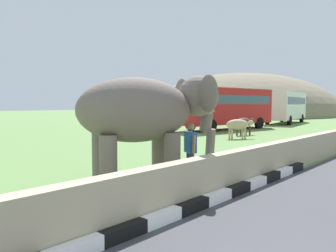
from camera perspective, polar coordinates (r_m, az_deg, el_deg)
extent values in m
cube|color=white|center=(5.12, -15.94, -20.07)|extent=(0.90, 0.20, 0.24)
cube|color=black|center=(5.60, -7.73, -17.78)|extent=(0.90, 0.20, 0.24)
cube|color=white|center=(6.18, -1.11, -15.63)|extent=(0.90, 0.20, 0.24)
cube|color=black|center=(6.83, 4.21, -13.73)|extent=(0.90, 0.20, 0.24)
cube|color=white|center=(7.54, 8.50, -12.08)|extent=(0.90, 0.20, 0.24)
cube|color=black|center=(8.28, 12.00, -10.68)|extent=(0.90, 0.20, 0.24)
cube|color=white|center=(9.05, 14.90, -9.47)|extent=(0.90, 0.20, 0.24)
cube|color=black|center=(9.84, 17.31, -8.44)|extent=(0.90, 0.20, 0.24)
cube|color=white|center=(10.65, 19.36, -7.56)|extent=(0.90, 0.20, 0.24)
cube|color=black|center=(11.47, 21.10, -6.79)|extent=(0.90, 0.20, 0.24)
cube|color=tan|center=(6.99, 2.76, -10.10)|extent=(28.00, 0.36, 1.00)
cylinder|color=#6F6059|center=(9.51, -1.50, -5.04)|extent=(0.44, 0.44, 1.43)
cylinder|color=#6F6059|center=(8.70, 0.74, -5.87)|extent=(0.44, 0.44, 1.43)
cylinder|color=#6F6059|center=(9.02, -11.61, -5.60)|extent=(0.44, 0.44, 1.43)
cylinder|color=#6F6059|center=(8.16, -10.29, -6.58)|extent=(0.44, 0.44, 1.43)
ellipsoid|color=#6F6059|center=(8.69, -5.60, 2.79)|extent=(3.48, 2.74, 1.70)
sphere|color=#6F6059|center=(9.43, 5.29, 5.19)|extent=(1.16, 1.16, 1.16)
ellipsoid|color=#D84C8C|center=(9.58, 6.82, 6.06)|extent=(0.59, 0.73, 0.44)
ellipsoid|color=#6F6059|center=(10.06, 2.41, 5.40)|extent=(0.59, 0.92, 1.00)
ellipsoid|color=#6F6059|center=(8.69, 6.94, 5.63)|extent=(0.59, 0.92, 1.00)
cylinder|color=#6F6059|center=(9.58, 6.79, 1.87)|extent=(0.54, 0.65, 1.00)
cylinder|color=#6F6059|center=(9.70, 7.34, -2.85)|extent=(0.38, 0.42, 0.82)
cone|color=beige|center=(9.79, 5.67, 2.50)|extent=(0.36, 0.57, 0.22)
cone|color=beige|center=(9.31, 7.36, 2.43)|extent=(0.36, 0.57, 0.22)
cylinder|color=navy|center=(9.49, 3.65, -6.94)|extent=(0.15, 0.15, 0.82)
cylinder|color=navy|center=(9.31, 4.09, -7.15)|extent=(0.15, 0.15, 0.82)
cube|color=#1E59B2|center=(9.29, 3.89, -2.80)|extent=(0.41, 0.47, 0.58)
cylinder|color=#9E7251|center=(9.54, 3.32, -2.80)|extent=(0.13, 0.14, 0.52)
cylinder|color=#9E7251|center=(9.06, 4.48, -3.16)|extent=(0.16, 0.19, 0.53)
sphere|color=#9E7251|center=(9.25, 3.90, -0.16)|extent=(0.23, 0.23, 0.23)
cube|color=#B21E1E|center=(28.70, 10.07, 3.39)|extent=(9.92, 3.95, 3.00)
cube|color=#3F5160|center=(28.70, 10.08, 4.47)|extent=(9.16, 3.88, 0.76)
cylinder|color=black|center=(31.85, 12.10, 0.70)|extent=(1.03, 0.45, 1.00)
cylinder|color=black|center=(30.47, 15.48, 0.51)|extent=(1.03, 0.45, 1.00)
cylinder|color=black|center=(27.32, 3.97, 0.28)|extent=(1.03, 0.45, 1.00)
cylinder|color=black|center=(25.69, 7.47, 0.03)|extent=(1.03, 0.45, 1.00)
cube|color=silver|center=(39.72, 19.67, 3.33)|extent=(9.75, 3.92, 3.00)
cube|color=#3F5160|center=(39.73, 19.69, 4.11)|extent=(9.00, 3.84, 0.76)
cylinder|color=black|center=(42.98, 19.08, 1.36)|extent=(1.03, 0.45, 1.00)
cylinder|color=black|center=(42.47, 22.09, 1.26)|extent=(1.03, 0.45, 1.00)
cylinder|color=black|center=(37.13, 16.79, 1.05)|extent=(1.03, 0.45, 1.00)
cylinder|color=black|center=(36.55, 20.25, 0.94)|extent=(1.03, 0.45, 1.00)
cylinder|color=#473323|center=(24.11, 13.32, -0.70)|extent=(0.12, 0.12, 0.65)
cylinder|color=#473323|center=(23.87, 13.96, -0.76)|extent=(0.12, 0.12, 0.65)
cylinder|color=#473323|center=(23.45, 11.85, -0.81)|extent=(0.12, 0.12, 0.65)
cylinder|color=#473323|center=(23.21, 12.49, -0.86)|extent=(0.12, 0.12, 0.65)
ellipsoid|color=#473323|center=(23.62, 12.93, 0.60)|extent=(1.60, 0.93, 0.66)
ellipsoid|color=#473323|center=(24.31, 14.41, 0.90)|extent=(0.45, 0.34, 0.32)
cylinder|color=tan|center=(21.57, 12.74, -1.21)|extent=(0.12, 0.12, 0.65)
cylinder|color=tan|center=(21.25, 13.19, -1.30)|extent=(0.12, 0.12, 0.65)
cylinder|color=tan|center=(21.17, 10.58, -1.28)|extent=(0.12, 0.12, 0.65)
cylinder|color=tan|center=(20.85, 11.01, -1.36)|extent=(0.12, 0.12, 0.65)
ellipsoid|color=tan|center=(21.16, 11.91, 0.26)|extent=(1.58, 1.32, 0.66)
ellipsoid|color=tan|center=(21.59, 14.12, 0.56)|extent=(0.48, 0.44, 0.32)
ellipsoid|color=#736954|center=(66.64, 13.01, 1.84)|extent=(43.76, 35.01, 16.21)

